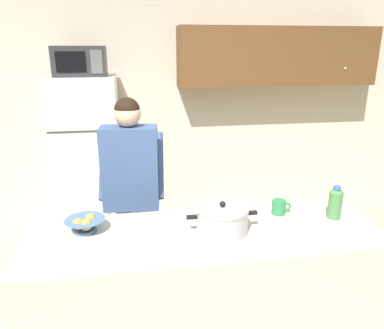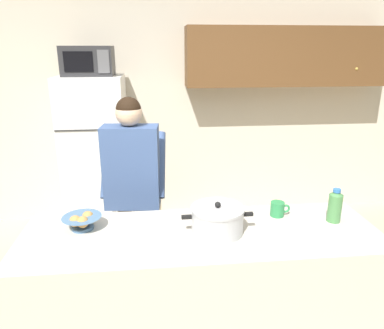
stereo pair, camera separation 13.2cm
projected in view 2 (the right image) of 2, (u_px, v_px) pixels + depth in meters
back_wall_unit at (197, 98)px, 4.17m from camera, size 6.00×0.48×2.60m
kitchen_island at (201, 297)px, 2.30m from camera, size 2.14×0.68×0.92m
refrigerator at (97, 158)px, 3.85m from camera, size 0.64×0.68×1.70m
microwave at (88, 61)px, 3.52m from camera, size 0.48×0.37×0.28m
person_near_pot at (132, 178)px, 2.78m from camera, size 0.53×0.45×1.64m
cooking_pot at (217, 219)px, 2.15m from camera, size 0.43×0.32×0.19m
coffee_mug at (278, 209)px, 2.37m from camera, size 0.13×0.09×0.10m
bread_bowl at (82, 221)px, 2.19m from camera, size 0.24×0.24×0.10m
bottle_near_edge at (335, 206)px, 2.28m from camera, size 0.08×0.08×0.22m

